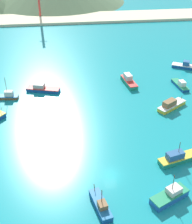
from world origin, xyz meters
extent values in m
cube|color=teal|center=(0.00, 30.00, -0.25)|extent=(260.00, 280.00, 0.50)
cube|color=#1E5BA8|center=(9.94, -7.81, 0.64)|extent=(8.08, 5.74, 1.29)
cube|color=#238C5B|center=(9.94, -7.81, 1.39)|extent=(8.24, 5.86, 0.20)
cube|color=beige|center=(10.81, -7.39, 2.04)|extent=(3.33, 2.99, 1.10)
cylinder|color=#4C3823|center=(10.31, -7.63, 4.32)|extent=(0.12, 0.12, 3.47)
cube|color=#198466|center=(12.37, 40.15, 0.60)|extent=(3.97, 9.41, 1.20)
cube|color=red|center=(12.37, 40.15, 1.30)|extent=(4.05, 9.60, 0.20)
cube|color=beige|center=(12.19, 41.28, 2.18)|extent=(2.44, 3.60, 1.57)
cube|color=#14478C|center=(-3.23, -8.22, 0.56)|extent=(3.66, 7.70, 1.12)
cube|color=#1E669E|center=(-3.23, -8.22, 1.22)|extent=(3.73, 7.85, 0.20)
cube|color=brown|center=(-3.02, -9.12, 1.81)|extent=(1.91, 2.20, 0.97)
cylinder|color=#4C3823|center=(-3.98, -4.96, 1.91)|extent=(0.26, 0.66, 1.52)
cylinder|color=#4C3823|center=(-3.10, -8.75, 3.71)|extent=(0.14, 0.14, 2.83)
cylinder|color=#4C3823|center=(-25.51, 25.78, 1.86)|extent=(0.51, 0.55, 1.48)
cube|color=gold|center=(21.26, 24.56, 0.48)|extent=(9.22, 7.29, 0.96)
cube|color=white|center=(21.26, 24.56, 1.06)|extent=(9.40, 7.44, 0.20)
cube|color=brown|center=(20.28, 23.93, 1.94)|extent=(4.46, 3.87, 1.57)
cylinder|color=#4C3823|center=(24.75, 26.85, 1.62)|extent=(0.54, 0.41, 1.30)
cube|color=#14478C|center=(34.14, 50.55, 0.43)|extent=(7.96, 6.05, 0.87)
cube|color=white|center=(34.14, 50.55, 0.97)|extent=(8.12, 6.17, 0.20)
cube|color=#28568C|center=(34.97, 50.11, 1.83)|extent=(2.90, 2.90, 1.53)
cube|color=#14478C|center=(-14.74, 38.83, 0.46)|extent=(10.41, 5.54, 0.92)
cube|color=red|center=(-14.74, 38.83, 1.02)|extent=(10.62, 5.65, 0.20)
cube|color=#B2ADA3|center=(-15.94, 39.16, 1.74)|extent=(3.73, 3.02, 1.24)
cube|color=brown|center=(-25.41, 35.44, 0.38)|extent=(6.95, 2.97, 0.77)
cube|color=#1E669E|center=(-25.41, 35.44, 0.87)|extent=(7.08, 3.03, 0.20)
cube|color=beige|center=(-24.57, 35.34, 1.71)|extent=(2.56, 1.91, 1.49)
cylinder|color=#4C3823|center=(-25.04, 35.39, 4.66)|extent=(0.13, 0.13, 4.40)
cube|color=#14478C|center=(28.02, 36.63, 0.38)|extent=(3.29, 8.29, 0.76)
cube|color=#238C5B|center=(28.02, 36.63, 0.86)|extent=(3.35, 8.46, 0.20)
cube|color=silver|center=(28.15, 35.63, 1.68)|extent=(2.00, 2.60, 1.43)
cube|color=#198466|center=(15.53, 2.60, 0.52)|extent=(9.65, 4.81, 1.05)
cube|color=gold|center=(15.53, 2.60, 1.15)|extent=(9.85, 4.91, 0.20)
cube|color=#28568C|center=(14.40, 2.29, 2.01)|extent=(4.19, 2.77, 1.53)
cylinder|color=#4C3823|center=(15.14, 2.49, 4.08)|extent=(0.12, 0.12, 2.62)
cube|color=beige|center=(0.00, 116.35, 0.60)|extent=(247.00, 19.03, 1.20)
camera|label=1|loc=(-8.72, -46.85, 45.65)|focal=49.82mm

